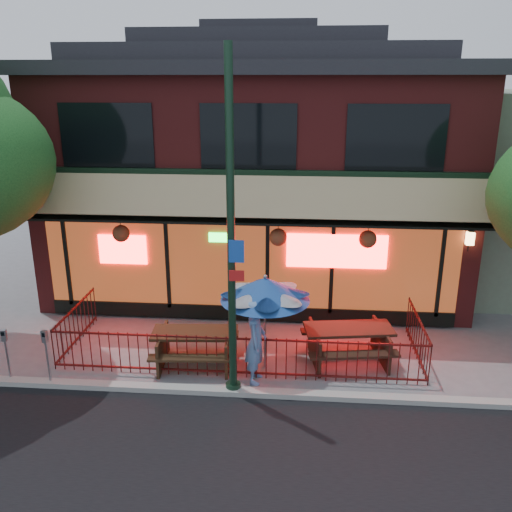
% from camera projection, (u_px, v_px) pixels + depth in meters
% --- Properties ---
extents(ground, '(80.00, 80.00, 0.00)m').
position_uv_depth(ground, '(236.00, 382.00, 11.96)').
color(ground, gray).
rests_on(ground, ground).
extents(curb, '(80.00, 0.25, 0.12)m').
position_uv_depth(curb, '(233.00, 392.00, 11.46)').
color(curb, '#999993').
rests_on(curb, ground).
extents(restaurant_building, '(12.96, 9.49, 8.05)m').
position_uv_depth(restaurant_building, '(260.00, 152.00, 17.40)').
color(restaurant_building, maroon).
rests_on(restaurant_building, ground).
extents(patio_fence, '(8.44, 2.62, 1.00)m').
position_uv_depth(patio_fence, '(238.00, 345.00, 12.23)').
color(patio_fence, '#4C1110').
rests_on(patio_fence, ground).
extents(street_light, '(0.43, 0.32, 7.00)m').
position_uv_depth(street_light, '(231.00, 251.00, 10.59)').
color(street_light, black).
rests_on(street_light, ground).
extents(picnic_table_left, '(2.06, 1.64, 0.84)m').
position_uv_depth(picnic_table_left, '(195.00, 343.00, 12.53)').
color(picnic_table_left, '#372414').
rests_on(picnic_table_left, ground).
extents(picnic_table_right, '(2.25, 1.85, 0.87)m').
position_uv_depth(picnic_table_right, '(348.00, 339.00, 12.65)').
color(picnic_table_right, '#351B12').
rests_on(picnic_table_right, ground).
extents(patio_umbrella, '(1.99, 1.99, 2.28)m').
position_uv_depth(patio_umbrella, '(265.00, 289.00, 11.96)').
color(patio_umbrella, gray).
rests_on(patio_umbrella, ground).
extents(pedestrian, '(0.50, 0.72, 1.89)m').
position_uv_depth(pedestrian, '(256.00, 342.00, 11.72)').
color(pedestrian, '#5E83BC').
rests_on(pedestrian, ground).
extents(parking_meter_near, '(0.13, 0.12, 1.31)m').
position_uv_depth(parking_meter_near, '(46.00, 349.00, 11.54)').
color(parking_meter_near, '#93959B').
rests_on(parking_meter_near, ground).
extents(parking_meter_far, '(0.13, 0.12, 1.26)m').
position_uv_depth(parking_meter_far, '(6.00, 347.00, 11.70)').
color(parking_meter_far, gray).
rests_on(parking_meter_far, ground).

